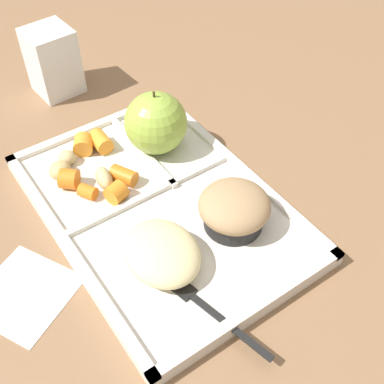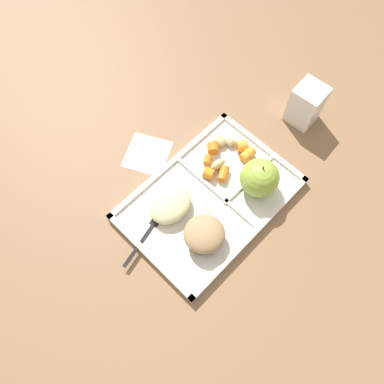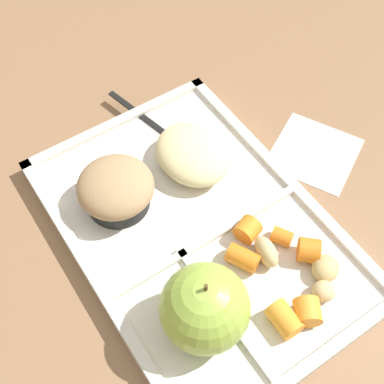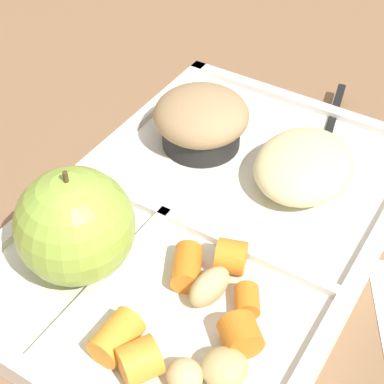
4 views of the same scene
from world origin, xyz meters
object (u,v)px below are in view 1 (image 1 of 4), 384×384
object	(u,v)px
lunch_tray	(160,208)
milk_carton	(53,61)
bran_muffin	(234,209)
plastic_fork	(203,305)
green_apple	(156,123)

from	to	relation	value
lunch_tray	milk_carton	distance (m)	0.34
lunch_tray	bran_muffin	distance (m)	0.11
lunch_tray	milk_carton	bearing A→B (deg)	178.64
plastic_fork	milk_carton	distance (m)	0.49
green_apple	plastic_fork	xyz separation A→B (m)	(0.25, -0.10, -0.04)
milk_carton	green_apple	bearing A→B (deg)	8.02
green_apple	bran_muffin	xyz separation A→B (m)	(0.18, 0.00, -0.02)
bran_muffin	plastic_fork	size ratio (longest dim) A/B	0.55
lunch_tray	bran_muffin	world-z (taller)	bran_muffin
green_apple	milk_carton	distance (m)	0.24
bran_muffin	milk_carton	distance (m)	0.42
lunch_tray	green_apple	xyz separation A→B (m)	(-0.10, 0.06, 0.05)
lunch_tray	milk_carton	world-z (taller)	milk_carton
green_apple	milk_carton	bearing A→B (deg)	-168.12
plastic_fork	milk_carton	bearing A→B (deg)	174.27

